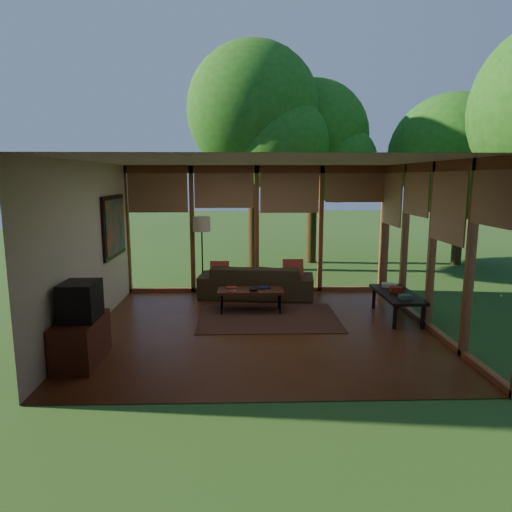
{
  "coord_description": "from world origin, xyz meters",
  "views": [
    {
      "loc": [
        -0.32,
        -7.18,
        2.45
      ],
      "look_at": [
        -0.07,
        0.7,
        1.09
      ],
      "focal_mm": 32.0,
      "sensor_mm": 36.0,
      "label": 1
    }
  ],
  "objects_px": {
    "floor_lamp": "(202,229)",
    "coffee_table": "(251,291)",
    "television": "(80,301)",
    "side_console": "(397,295)",
    "media_cabinet": "(82,341)",
    "sofa": "(256,281)"
  },
  "relations": [
    {
      "from": "floor_lamp",
      "to": "coffee_table",
      "type": "xyz_separation_m",
      "value": [
        0.99,
        -1.31,
        -1.01
      ]
    },
    {
      "from": "sofa",
      "to": "media_cabinet",
      "type": "bearing_deg",
      "value": 60.62
    },
    {
      "from": "media_cabinet",
      "to": "side_console",
      "type": "xyz_separation_m",
      "value": [
        4.87,
        1.81,
        0.11
      ]
    },
    {
      "from": "television",
      "to": "coffee_table",
      "type": "relative_size",
      "value": 0.46
    },
    {
      "from": "sofa",
      "to": "side_console",
      "type": "bearing_deg",
      "value": 155.33
    },
    {
      "from": "television",
      "to": "floor_lamp",
      "type": "xyz_separation_m",
      "value": [
        1.3,
        3.56,
        0.56
      ]
    },
    {
      "from": "sofa",
      "to": "floor_lamp",
      "type": "relative_size",
      "value": 1.41
    },
    {
      "from": "television",
      "to": "floor_lamp",
      "type": "relative_size",
      "value": 0.33
    },
    {
      "from": "side_console",
      "to": "floor_lamp",
      "type": "bearing_deg",
      "value": 153.71
    },
    {
      "from": "television",
      "to": "floor_lamp",
      "type": "height_order",
      "value": "floor_lamp"
    },
    {
      "from": "floor_lamp",
      "to": "side_console",
      "type": "relative_size",
      "value": 1.18
    },
    {
      "from": "side_console",
      "to": "media_cabinet",
      "type": "bearing_deg",
      "value": -159.64
    },
    {
      "from": "media_cabinet",
      "to": "side_console",
      "type": "relative_size",
      "value": 0.71
    },
    {
      "from": "media_cabinet",
      "to": "coffee_table",
      "type": "xyz_separation_m",
      "value": [
        2.31,
        2.25,
        0.09
      ]
    },
    {
      "from": "media_cabinet",
      "to": "floor_lamp",
      "type": "bearing_deg",
      "value": 69.69
    },
    {
      "from": "floor_lamp",
      "to": "coffee_table",
      "type": "bearing_deg",
      "value": -53.06
    },
    {
      "from": "sofa",
      "to": "floor_lamp",
      "type": "xyz_separation_m",
      "value": [
        -1.13,
        0.25,
        1.07
      ]
    },
    {
      "from": "floor_lamp",
      "to": "coffee_table",
      "type": "relative_size",
      "value": 1.38
    },
    {
      "from": "media_cabinet",
      "to": "television",
      "type": "height_order",
      "value": "television"
    },
    {
      "from": "television",
      "to": "side_console",
      "type": "xyz_separation_m",
      "value": [
        4.85,
        1.81,
        -0.44
      ]
    },
    {
      "from": "television",
      "to": "coffee_table",
      "type": "height_order",
      "value": "television"
    },
    {
      "from": "television",
      "to": "media_cabinet",
      "type": "bearing_deg",
      "value": 180.0
    }
  ]
}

